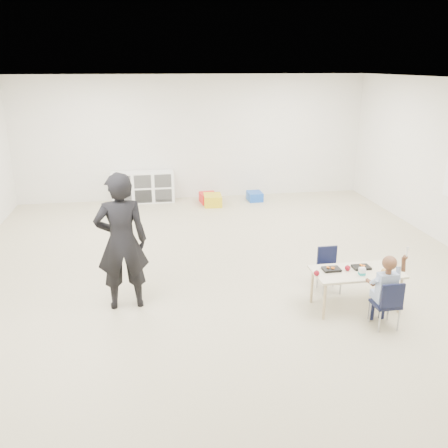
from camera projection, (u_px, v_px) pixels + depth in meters
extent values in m
plane|color=#BCB190|center=(226.00, 276.00, 7.07)|extent=(9.00, 9.00, 0.00)
plane|color=white|center=(227.00, 81.00, 6.17)|extent=(9.00, 9.00, 0.00)
cube|color=white|center=(194.00, 138.00, 10.83)|extent=(8.00, 0.02, 2.80)
cube|color=white|center=(374.00, 396.00, 2.42)|extent=(8.00, 0.02, 2.80)
cube|color=beige|center=(357.00, 272.00, 6.01)|extent=(1.13, 0.57, 0.03)
cube|color=black|center=(361.00, 267.00, 6.08)|extent=(0.22, 0.16, 0.03)
cube|color=black|center=(331.00, 269.00, 6.02)|extent=(0.22, 0.16, 0.03)
cube|color=white|center=(362.00, 272.00, 5.87)|extent=(0.07, 0.07, 0.10)
ellipsoid|color=tan|center=(385.00, 271.00, 5.93)|extent=(0.09, 0.09, 0.07)
sphere|color=maroon|center=(348.00, 268.00, 6.01)|extent=(0.07, 0.07, 0.07)
sphere|color=maroon|center=(317.00, 273.00, 5.86)|extent=(0.07, 0.07, 0.07)
cube|color=white|center=(143.00, 187.00, 10.77)|extent=(1.40, 0.40, 0.70)
imported|color=black|center=(122.00, 242.00, 5.93)|extent=(0.69, 0.48, 1.79)
cube|color=red|center=(208.00, 198.00, 10.80)|extent=(0.39, 0.48, 0.22)
cube|color=gold|center=(213.00, 200.00, 10.58)|extent=(0.41, 0.52, 0.24)
cube|color=blue|center=(255.00, 196.00, 10.97)|extent=(0.33, 0.42, 0.20)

